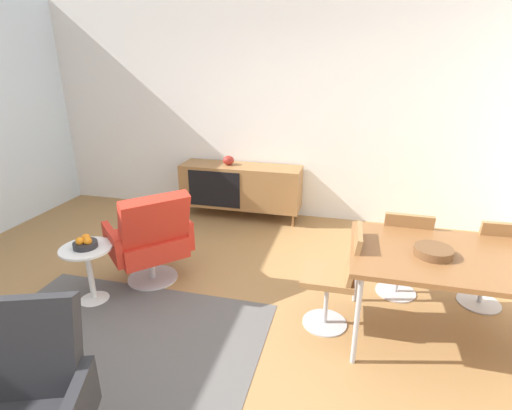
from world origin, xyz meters
TOP-DOWN VIEW (x-y plane):
  - ground_plane at (0.00, 0.00)m, footprint 8.32×8.32m
  - wall_back at (0.00, 2.60)m, footprint 6.80×0.12m
  - sideboard at (-0.40, 2.30)m, footprint 1.60×0.45m
  - vase_cobalt at (-0.56, 2.30)m, footprint 0.15×0.15m
  - dining_table at (1.86, 0.24)m, footprint 1.60×0.90m
  - wooden_bowl_on_table at (1.62, 0.19)m, footprint 0.26×0.26m
  - dining_chair_near_window at (0.98, 0.24)m, footprint 0.43×0.41m
  - dining_chair_back_left at (1.51, 0.80)m, footprint 0.41×0.43m
  - dining_chair_back_right at (2.22, 0.80)m, footprint 0.42×0.44m
  - lounge_chair_red at (-0.74, 0.48)m, footprint 0.91×0.91m
  - side_table_round at (-1.12, 0.07)m, footprint 0.44×0.44m
  - fruit_bowl at (-1.12, 0.07)m, footprint 0.20×0.20m
  - area_rug at (-0.61, -0.47)m, footprint 2.20×1.70m

SIDE VIEW (x-z plane):
  - ground_plane at x=0.00m, z-range 0.00..0.00m
  - area_rug at x=-0.61m, z-range 0.00..0.01m
  - side_table_round at x=-1.12m, z-range 0.06..0.58m
  - sideboard at x=-0.40m, z-range 0.08..0.80m
  - lounge_chair_red at x=-0.74m, z-range -0.01..0.94m
  - dining_chair_near_window at x=0.98m, z-range 0.04..0.90m
  - dining_chair_back_left at x=1.51m, z-range 0.04..0.90m
  - dining_chair_back_right at x=2.22m, z-range 0.04..0.90m
  - fruit_bowl at x=-1.12m, z-range 0.51..0.61m
  - dining_table at x=1.86m, z-range 0.33..1.07m
  - wooden_bowl_on_table at x=1.62m, z-range 0.74..0.80m
  - vase_cobalt at x=-0.56m, z-range 0.72..0.84m
  - wall_back at x=0.00m, z-range 0.00..2.80m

